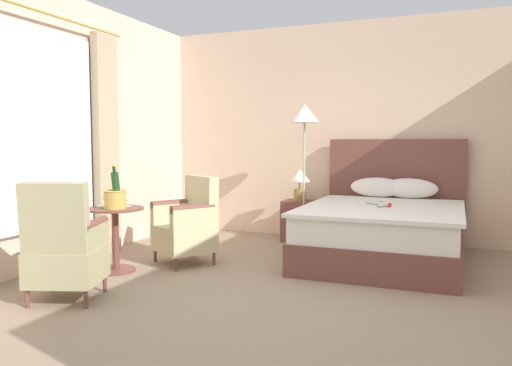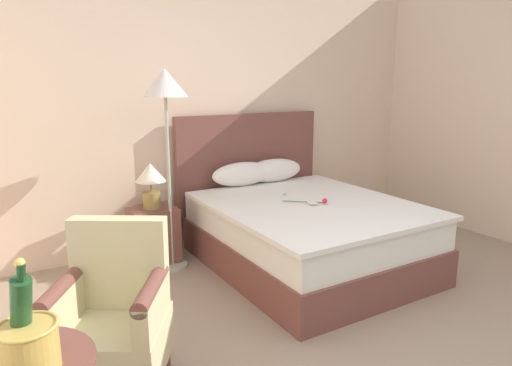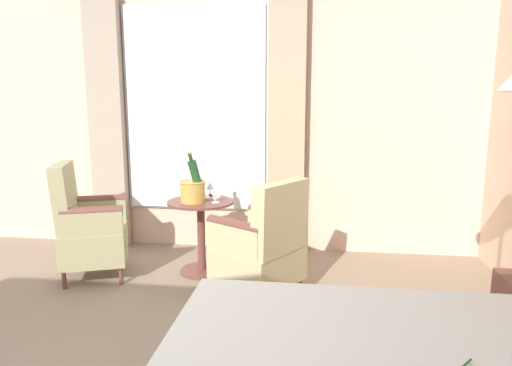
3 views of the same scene
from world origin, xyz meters
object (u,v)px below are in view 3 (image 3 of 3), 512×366
object	(u,v)px
armchair_facing_bed	(88,228)
champagne_bucket	(193,188)
side_table_round	(201,231)
armchair_by_window	(262,247)
wine_glass_near_edge	(210,187)
wine_glass_near_bucket	(215,192)
snack_plate	(210,197)

from	to	relation	value
armchair_facing_bed	champagne_bucket	bearing A→B (deg)	100.96
side_table_round	armchair_by_window	distance (m)	0.79
wine_glass_near_edge	armchair_facing_bed	xyz separation A→B (m)	(0.39, -1.01, -0.31)
wine_glass_near_bucket	armchair_by_window	world-z (taller)	armchair_by_window
armchair_by_window	side_table_round	bearing A→B (deg)	-129.30
side_table_round	snack_plate	distance (m)	0.33
armchair_facing_bed	wine_glass_near_edge	bearing A→B (deg)	111.21
champagne_bucket	armchair_facing_bed	distance (m)	0.99
wine_glass_near_bucket	snack_plate	size ratio (longest dim) A/B	0.68
champagne_bucket	snack_plate	xyz separation A→B (m)	(-0.20, 0.10, -0.12)
wine_glass_near_edge	snack_plate	size ratio (longest dim) A/B	0.72
wine_glass_near_edge	snack_plate	xyz separation A→B (m)	(0.01, 0.00, -0.09)
side_table_round	armchair_facing_bed	size ratio (longest dim) A/B	0.65
side_table_round	champagne_bucket	xyz separation A→B (m)	(0.05, -0.05, 0.41)
champagne_bucket	wine_glass_near_edge	distance (m)	0.24
wine_glass_near_edge	snack_plate	bearing A→B (deg)	17.49
champagne_bucket	armchair_by_window	xyz separation A→B (m)	(0.45, 0.66, -0.36)
side_table_round	wine_glass_near_edge	bearing A→B (deg)	163.59
armchair_facing_bed	armchair_by_window	bearing A→B (deg)	80.01
champagne_bucket	snack_plate	distance (m)	0.26
wine_glass_near_edge	snack_plate	distance (m)	0.09
wine_glass_near_bucket	armchair_by_window	bearing A→B (deg)	45.90
champagne_bucket	wine_glass_near_bucket	bearing A→B (deg)	89.53
side_table_round	wine_glass_near_edge	xyz separation A→B (m)	(-0.17, 0.05, 0.38)
armchair_facing_bed	side_table_round	bearing A→B (deg)	103.18
snack_plate	armchair_facing_bed	bearing A→B (deg)	-69.55
side_table_round	wine_glass_near_bucket	bearing A→B (deg)	71.11
armchair_facing_bed	snack_plate	bearing A→B (deg)	110.45
champagne_bucket	armchair_by_window	bearing A→B (deg)	55.71
snack_plate	armchair_facing_bed	world-z (taller)	armchair_facing_bed
side_table_round	wine_glass_near_edge	distance (m)	0.42
armchair_by_window	armchair_facing_bed	bearing A→B (deg)	-99.99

